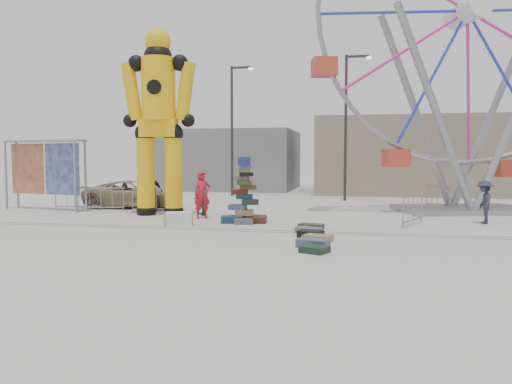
% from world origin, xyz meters
% --- Properties ---
extents(ground, '(90.00, 90.00, 0.00)m').
position_xyz_m(ground, '(0.00, 0.00, 0.00)').
color(ground, '#9E9E99').
rests_on(ground, ground).
extents(track_line_near, '(40.00, 0.04, 0.01)m').
position_xyz_m(track_line_near, '(0.00, 0.60, 0.00)').
color(track_line_near, '#47443F').
rests_on(track_line_near, ground).
extents(track_line_far, '(40.00, 0.04, 0.01)m').
position_xyz_m(track_line_far, '(0.00, 1.00, 0.00)').
color(track_line_far, '#47443F').
rests_on(track_line_far, ground).
extents(building_right, '(12.00, 8.00, 5.00)m').
position_xyz_m(building_right, '(7.00, 20.00, 2.50)').
color(building_right, gray).
rests_on(building_right, ground).
extents(building_left, '(10.00, 8.00, 4.40)m').
position_xyz_m(building_left, '(-6.00, 22.00, 2.20)').
color(building_left, gray).
rests_on(building_left, ground).
extents(lamp_post_right, '(1.41, 0.25, 8.00)m').
position_xyz_m(lamp_post_right, '(3.09, 13.00, 4.48)').
color(lamp_post_right, '#2D2D30').
rests_on(lamp_post_right, ground).
extents(lamp_post_left, '(1.41, 0.25, 8.00)m').
position_xyz_m(lamp_post_left, '(-3.91, 15.00, 4.48)').
color(lamp_post_left, '#2D2D30').
rests_on(lamp_post_left, ground).
extents(suitcase_tower, '(1.74, 1.53, 2.43)m').
position_xyz_m(suitcase_tower, '(-0.41, 2.82, 0.68)').
color(suitcase_tower, '#1A3E50').
rests_on(suitcase_tower, ground).
extents(crash_test_dummy, '(3.15, 1.38, 7.90)m').
position_xyz_m(crash_test_dummy, '(-4.39, 4.40, 4.16)').
color(crash_test_dummy, black).
rests_on(crash_test_dummy, ground).
extents(ferris_wheel, '(12.84, 4.64, 15.43)m').
position_xyz_m(ferris_wheel, '(8.25, 8.24, 7.60)').
color(ferris_wheel, gray).
rests_on(ferris_wheel, ground).
extents(banner_scaffold, '(4.46, 1.64, 3.19)m').
position_xyz_m(banner_scaffold, '(-10.24, 5.10, 2.40)').
color(banner_scaffold, gray).
rests_on(banner_scaffold, ground).
extents(steamer_trunk, '(1.14, 0.88, 0.47)m').
position_xyz_m(steamer_trunk, '(-2.50, 1.57, 0.23)').
color(steamer_trunk, silver).
rests_on(steamer_trunk, ground).
extents(row_case_0, '(0.90, 0.67, 0.19)m').
position_xyz_m(row_case_0, '(2.21, 1.51, 0.09)').
color(row_case_0, '#334020').
rests_on(row_case_0, ground).
extents(row_case_1, '(0.91, 0.76, 0.18)m').
position_xyz_m(row_case_1, '(2.21, 0.69, 0.09)').
color(row_case_1, slate).
rests_on(row_case_1, ground).
extents(row_case_2, '(0.83, 0.70, 0.21)m').
position_xyz_m(row_case_2, '(2.35, -0.18, 0.10)').
color(row_case_2, black).
rests_on(row_case_2, ground).
extents(row_case_3, '(0.91, 0.75, 0.19)m').
position_xyz_m(row_case_3, '(2.62, -0.86, 0.09)').
color(row_case_3, olive).
rests_on(row_case_3, ground).
extents(row_case_4, '(0.93, 0.68, 0.24)m').
position_xyz_m(row_case_4, '(2.58, -1.88, 0.12)').
color(row_case_4, '#4B586B').
rests_on(row_case_4, ground).
extents(row_case_5, '(0.83, 0.77, 0.17)m').
position_xyz_m(row_case_5, '(2.68, -2.57, 0.09)').
color(row_case_5, '#1A3025').
rests_on(row_case_5, ground).
extents(barricade_dummy_a, '(1.94, 0.67, 1.10)m').
position_xyz_m(barricade_dummy_a, '(-8.74, 5.35, 0.55)').
color(barricade_dummy_a, gray).
rests_on(barricade_dummy_a, ground).
extents(barricade_dummy_b, '(1.95, 0.64, 1.10)m').
position_xyz_m(barricade_dummy_b, '(-7.54, 5.21, 0.55)').
color(barricade_dummy_b, gray).
rests_on(barricade_dummy_b, ground).
extents(barricade_dummy_c, '(1.93, 0.72, 1.10)m').
position_xyz_m(barricade_dummy_c, '(-4.83, 5.04, 0.55)').
color(barricade_dummy_c, gray).
rests_on(barricade_dummy_c, ground).
extents(barricade_wheel_front, '(0.91, 1.87, 1.10)m').
position_xyz_m(barricade_wheel_front, '(5.66, 3.29, 0.55)').
color(barricade_wheel_front, gray).
rests_on(barricade_wheel_front, ground).
extents(barricade_wheel_back, '(0.85, 1.89, 1.10)m').
position_xyz_m(barricade_wheel_back, '(7.41, 9.56, 0.55)').
color(barricade_wheel_back, gray).
rests_on(barricade_wheel_back, ground).
extents(pedestrian_red, '(0.82, 0.76, 1.87)m').
position_xyz_m(pedestrian_red, '(-2.30, 3.67, 0.94)').
color(pedestrian_red, '#B3192B').
rests_on(pedestrian_red, ground).
extents(pedestrian_green, '(0.91, 0.95, 1.55)m').
position_xyz_m(pedestrian_green, '(-2.63, 4.59, 0.77)').
color(pedestrian_green, '#196429').
rests_on(pedestrian_green, ground).
extents(pedestrian_black, '(1.09, 0.49, 1.83)m').
position_xyz_m(pedestrian_black, '(-5.31, 5.62, 0.92)').
color(pedestrian_black, black).
rests_on(pedestrian_black, ground).
extents(pedestrian_grey, '(0.64, 1.06, 1.59)m').
position_xyz_m(pedestrian_grey, '(8.25, 4.30, 0.79)').
color(pedestrian_grey, '#292937').
rests_on(pedestrian_grey, ground).
extents(parked_suv, '(4.70, 2.26, 1.29)m').
position_xyz_m(parked_suv, '(-6.83, 7.03, 0.65)').
color(parked_suv, tan).
rests_on(parked_suv, ground).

